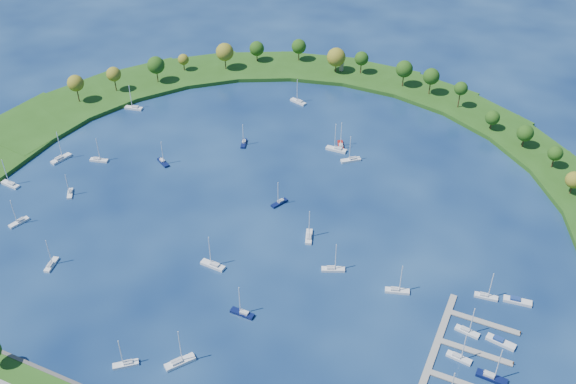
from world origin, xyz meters
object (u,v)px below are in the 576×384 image
at_px(moored_boat_3, 51,264).
at_px(moored_boat_13, 163,162).
at_px(moored_boat_0, 134,107).
at_px(docked_boat_9, 500,342).
at_px(moored_boat_10, 341,145).
at_px(docked_boat_10, 486,296).
at_px(moored_boat_4, 61,158).
at_px(moored_boat_20, 333,269).
at_px(moored_boat_11, 244,143).
at_px(moored_boat_18, 351,159).
at_px(moored_boat_16, 10,184).
at_px(moored_boat_5, 126,363).
at_px(moored_boat_9, 213,265).
at_px(moored_boat_1, 279,202).
at_px(moored_boat_15, 70,193).
at_px(docked_boat_7, 492,377).
at_px(docked_boat_11, 517,301).
at_px(moored_boat_17, 309,236).
at_px(moored_boat_6, 336,149).
at_px(moored_boat_2, 19,222).
at_px(moored_boat_7, 180,362).
at_px(moored_boat_14, 242,312).
at_px(moored_boat_21, 298,101).
at_px(moored_boat_19, 397,290).
at_px(docked_boat_8, 467,331).
at_px(moored_boat_12, 99,159).

height_order(moored_boat_3, moored_boat_13, moored_boat_13).
height_order(moored_boat_0, docked_boat_9, moored_boat_0).
bearing_deg(moored_boat_10, docked_boat_10, -156.60).
xyz_separation_m(moored_boat_0, moored_boat_4, (-3.19, -49.82, 0.03)).
height_order(moored_boat_20, docked_boat_9, moored_boat_20).
height_order(moored_boat_11, moored_boat_18, moored_boat_18).
distance_m(moored_boat_16, moored_boat_20, 139.73).
distance_m(moored_boat_5, moored_boat_9, 48.84).
height_order(moored_boat_1, moored_boat_10, moored_boat_10).
bearing_deg(docked_boat_10, moored_boat_15, 177.51).
relative_size(moored_boat_0, moored_boat_11, 1.20).
bearing_deg(moored_boat_5, docked_boat_9, 169.32).
height_order(moored_boat_1, moored_boat_15, moored_boat_1).
distance_m(moored_boat_5, moored_boat_16, 112.62).
bearing_deg(moored_boat_3, moored_boat_0, 6.53).
relative_size(moored_boat_0, docked_boat_7, 0.95).
bearing_deg(docked_boat_10, docked_boat_11, 5.65).
relative_size(moored_boat_1, moored_boat_17, 0.89).
xyz_separation_m(moored_boat_5, moored_boat_6, (15.41, 136.46, 0.07)).
xyz_separation_m(moored_boat_3, moored_boat_16, (-47.59, 30.98, 0.04)).
relative_size(moored_boat_5, moored_boat_18, 0.89).
height_order(moored_boat_15, moored_boat_17, moored_boat_17).
bearing_deg(moored_boat_16, moored_boat_9, -178.92).
relative_size(moored_boat_3, docked_boat_9, 1.19).
distance_m(moored_boat_2, moored_boat_7, 96.86).
bearing_deg(moored_boat_2, moored_boat_14, 104.01).
bearing_deg(moored_boat_21, moored_boat_17, 132.82).
relative_size(moored_boat_6, moored_boat_19, 1.12).
height_order(moored_boat_17, docked_boat_8, moored_boat_17).
height_order(moored_boat_0, moored_boat_2, moored_boat_0).
xyz_separation_m(moored_boat_15, moored_boat_18, (95.40, 69.73, 0.07)).
bearing_deg(moored_boat_0, moored_boat_12, 95.34).
height_order(docked_boat_8, docked_boat_10, docked_boat_8).
relative_size(moored_boat_3, moored_boat_11, 1.05).
bearing_deg(moored_boat_6, moored_boat_21, -45.23).
xyz_separation_m(moored_boat_1, docked_boat_11, (94.92, -15.40, -0.18)).
relative_size(moored_boat_0, moored_boat_3, 1.14).
xyz_separation_m(moored_boat_15, docked_boat_9, (172.92, -5.83, -0.17)).
distance_m(moored_boat_12, moored_boat_19, 142.84).
xyz_separation_m(moored_boat_10, moored_boat_13, (-65.25, -43.87, -0.03)).
bearing_deg(moored_boat_19, moored_boat_0, 139.61).
bearing_deg(docked_boat_7, moored_boat_19, 151.07).
distance_m(moored_boat_7, docked_boat_10, 103.27).
height_order(moored_boat_2, moored_boat_13, moored_boat_2).
height_order(moored_boat_4, moored_boat_21, moored_boat_4).
bearing_deg(moored_boat_17, docked_boat_11, -110.72).
xyz_separation_m(moored_boat_14, moored_boat_21, (-39.81, 135.68, 0.02)).
height_order(moored_boat_17, docked_boat_9, moored_boat_17).
distance_m(moored_boat_15, moored_boat_18, 118.17).
xyz_separation_m(moored_boat_9, docked_boat_8, (88.70, 6.91, -0.06)).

